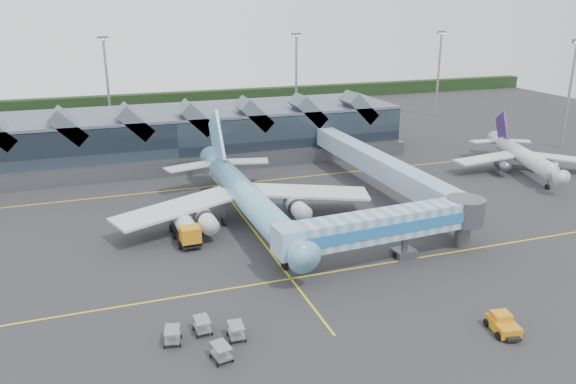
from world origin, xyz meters
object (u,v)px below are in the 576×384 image
object	(u,v)px
main_airliner	(245,195)
fuel_truck	(184,225)
regional_jet	(522,155)
jet_bridge	(398,224)
pushback_tug	(503,324)

from	to	relation	value
main_airliner	fuel_truck	bearing A→B (deg)	-163.80
regional_jet	jet_bridge	bearing A→B (deg)	-130.70
regional_jet	pushback_tug	xyz separation A→B (m)	(-38.79, -42.44, -2.29)
jet_bridge	fuel_truck	world-z (taller)	jet_bridge
main_airliner	pushback_tug	bearing A→B (deg)	-67.71
jet_bridge	pushback_tug	bearing A→B (deg)	-89.24
regional_jet	fuel_truck	bearing A→B (deg)	-153.30
fuel_truck	pushback_tug	xyz separation A→B (m)	(24.22, -32.01, -1.08)
pushback_tug	jet_bridge	bearing A→B (deg)	105.05
regional_jet	fuel_truck	distance (m)	63.87
main_airliner	fuel_truck	distance (m)	9.70
main_airliner	jet_bridge	size ratio (longest dim) A/B	1.53
main_airliner	regional_jet	distance (m)	54.53
main_airliner	fuel_truck	size ratio (longest dim) A/B	4.33
jet_bridge	pushback_tug	world-z (taller)	jet_bridge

